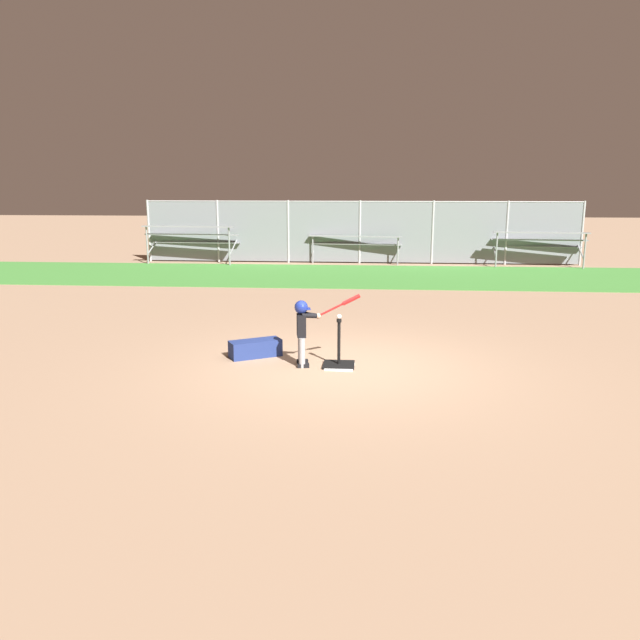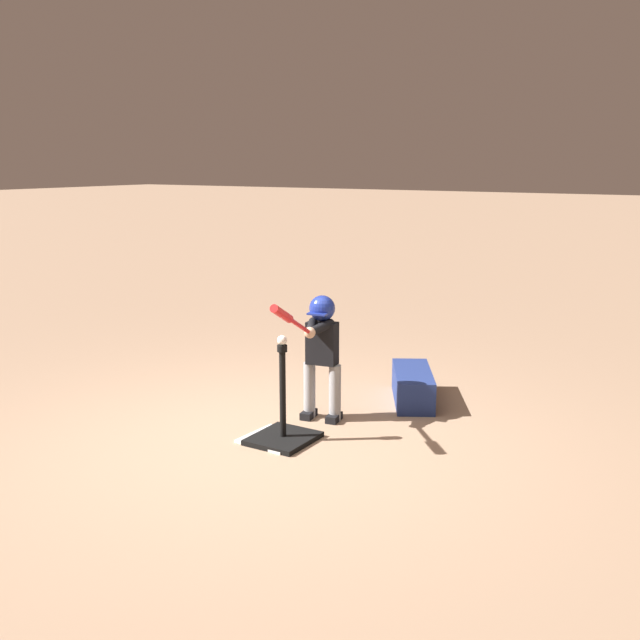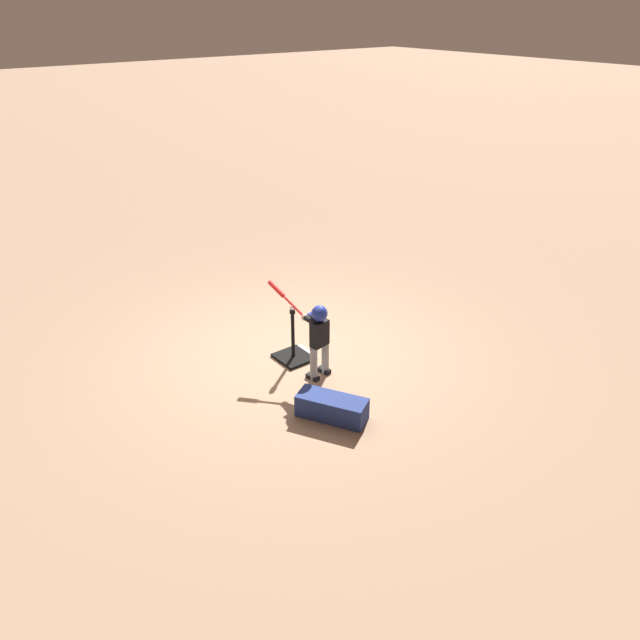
{
  "view_description": "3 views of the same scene",
  "coord_description": "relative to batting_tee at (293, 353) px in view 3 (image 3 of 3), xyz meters",
  "views": [
    {
      "loc": [
        0.34,
        -9.27,
        2.8
      ],
      "look_at": [
        -0.39,
        0.04,
        0.75
      ],
      "focal_mm": 35.0,
      "sensor_mm": 36.0,
      "label": 1
    },
    {
      "loc": [
        4.34,
        3.16,
        2.1
      ],
      "look_at": [
        -0.25,
        0.34,
        0.95
      ],
      "focal_mm": 42.0,
      "sensor_mm": 36.0,
      "label": 2
    },
    {
      "loc": [
        -6.24,
        4.4,
        4.47
      ],
      "look_at": [
        -0.68,
        0.08,
        0.83
      ],
      "focal_mm": 35.0,
      "sensor_mm": 36.0,
      "label": 3
    }
  ],
  "objects": [
    {
      "name": "ground_plane",
      "position": [
        0.1,
        -0.1,
        -0.09
      ],
      "size": [
        90.0,
        90.0,
        0.0
      ],
      "primitive_type": "plane",
      "color": "#93755B"
    },
    {
      "name": "home_plate",
      "position": [
        0.02,
        -0.06,
        -0.08
      ],
      "size": [
        0.47,
        0.47,
        0.02
      ],
      "primitive_type": "cube",
      "rotation": [
        0.0,
        0.0,
        -0.06
      ],
      "color": "white",
      "rests_on": "ground_plane"
    },
    {
      "name": "batting_tee",
      "position": [
        0.0,
        0.0,
        0.0
      ],
      "size": [
        0.49,
        0.44,
        0.75
      ],
      "color": "black",
      "rests_on": "ground_plane"
    },
    {
      "name": "batter_child",
      "position": [
        -0.54,
        -0.0,
        0.57
      ],
      "size": [
        1.02,
        0.36,
        1.13
      ],
      "color": "gray",
      "rests_on": "ground_plane"
    },
    {
      "name": "baseball",
      "position": [
        -0.0,
        -0.0,
        0.7
      ],
      "size": [
        0.07,
        0.07,
        0.07
      ],
      "primitive_type": "sphere",
      "color": "white",
      "rests_on": "batting_tee"
    },
    {
      "name": "equipment_bag",
      "position": [
        -1.4,
        0.44,
        0.05
      ],
      "size": [
        0.89,
        0.69,
        0.28
      ],
      "primitive_type": "cube",
      "rotation": [
        0.0,
        0.0,
        0.51
      ],
      "color": "navy",
      "rests_on": "ground_plane"
    }
  ]
}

